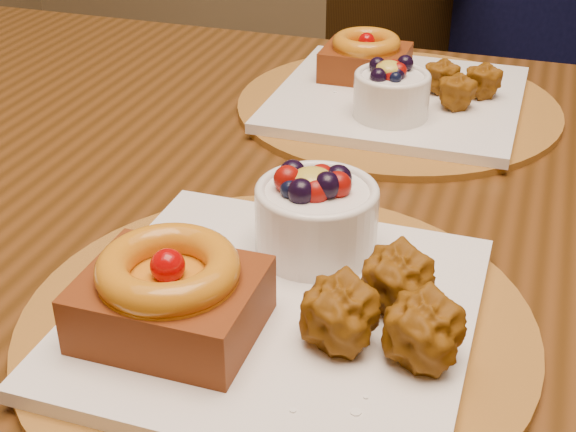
% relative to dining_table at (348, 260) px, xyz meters
% --- Properties ---
extents(dining_table, '(1.60, 0.90, 0.76)m').
position_rel_dining_table_xyz_m(dining_table, '(0.00, 0.00, 0.00)').
color(dining_table, '#3C220B').
rests_on(dining_table, ground).
extents(place_setting_near, '(0.38, 0.38, 0.09)m').
position_rel_dining_table_xyz_m(place_setting_near, '(-0.00, -0.21, 0.11)').
color(place_setting_near, brown).
rests_on(place_setting_near, dining_table).
extents(place_setting_far, '(0.38, 0.38, 0.08)m').
position_rel_dining_table_xyz_m(place_setting_far, '(-0.00, 0.22, 0.10)').
color(place_setting_far, brown).
rests_on(place_setting_far, dining_table).
extents(chair_far, '(0.46, 0.46, 0.83)m').
position_rel_dining_table_xyz_m(chair_far, '(-0.07, 0.85, -0.22)').
color(chair_far, black).
rests_on(chair_far, ground).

